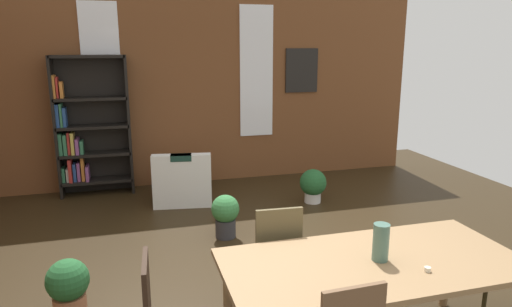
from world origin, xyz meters
name	(u,v)px	position (x,y,z in m)	size (l,w,h in m)	color
ground_plane	(243,305)	(0.00, 0.00, 0.00)	(9.84, 9.84, 0.00)	#2E2211
back_wall_brick	(183,83)	(0.00, 3.85, 1.61)	(7.80, 0.12, 3.22)	brown
window_pane_0	(102,75)	(-1.19, 3.78, 1.77)	(0.55, 0.02, 2.09)	white
window_pane_1	(256,72)	(1.19, 3.78, 1.77)	(0.55, 0.02, 2.09)	white
dining_table	(373,270)	(0.72, -0.86, 0.67)	(2.11, 1.00, 0.74)	#99754D
vase_on_table	(381,242)	(0.77, -0.86, 0.87)	(0.11, 0.11, 0.27)	#4C7266
tealight_candle_0	(428,269)	(0.98, -1.09, 0.75)	(0.04, 0.04, 0.03)	silver
dining_chair_far_left	(275,254)	(0.24, -0.13, 0.51)	(0.42, 0.42, 0.95)	brown
bookshelf_tall	(88,130)	(-1.45, 3.59, 0.98)	(1.05, 0.32, 2.06)	black
armchair_white	(183,182)	(-0.16, 2.89, 0.28)	(0.91, 0.91, 0.75)	silver
potted_plant_by_shelf	(68,287)	(-1.41, 0.20, 0.28)	(0.34, 0.34, 0.52)	#9E6042
potted_plant_corner	(313,184)	(1.61, 2.31, 0.27)	(0.38, 0.38, 0.48)	silver
potted_plant_window	(225,214)	(0.16, 1.46, 0.29)	(0.33, 0.33, 0.51)	#333338
framed_picture	(302,70)	(1.97, 3.77, 1.78)	(0.56, 0.03, 0.72)	black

